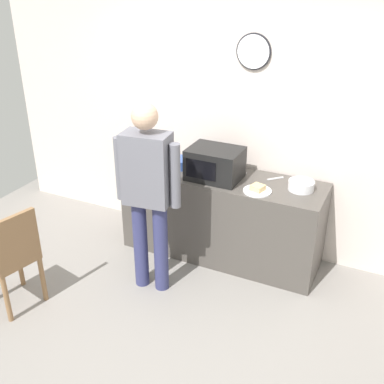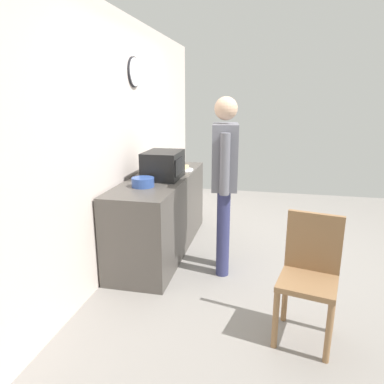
{
  "view_description": "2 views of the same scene",
  "coord_description": "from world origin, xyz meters",
  "px_view_note": "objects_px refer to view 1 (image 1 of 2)",
  "views": [
    {
      "loc": [
        1.58,
        -2.65,
        2.77
      ],
      "look_at": [
        -0.11,
        0.87,
        0.84
      ],
      "focal_mm": 44.01,
      "sensor_mm": 36.0,
      "label": 1
    },
    {
      "loc": [
        -3.71,
        0.04,
        1.75
      ],
      "look_at": [
        -0.25,
        0.78,
        0.81
      ],
      "focal_mm": 33.17,
      "sensor_mm": 36.0,
      "label": 2
    }
  ],
  "objects_px": {
    "person_standing": "(148,187)",
    "wooden_chair": "(13,256)",
    "sandwich_plate": "(257,190)",
    "microwave": "(215,164)",
    "spoon_utensil": "(240,171)",
    "fork_utensil": "(275,178)",
    "cereal_bowl": "(301,185)",
    "salad_bowl": "(180,163)"
  },
  "relations": [
    {
      "from": "salad_bowl",
      "to": "cereal_bowl",
      "type": "relative_size",
      "value": 0.96
    },
    {
      "from": "spoon_utensil",
      "to": "wooden_chair",
      "type": "height_order",
      "value": "wooden_chair"
    },
    {
      "from": "microwave",
      "to": "fork_utensil",
      "type": "bearing_deg",
      "value": 23.68
    },
    {
      "from": "person_standing",
      "to": "wooden_chair",
      "type": "distance_m",
      "value": 1.29
    },
    {
      "from": "microwave",
      "to": "cereal_bowl",
      "type": "distance_m",
      "value": 0.83
    },
    {
      "from": "wooden_chair",
      "to": "person_standing",
      "type": "bearing_deg",
      "value": 39.75
    },
    {
      "from": "salad_bowl",
      "to": "wooden_chair",
      "type": "distance_m",
      "value": 1.8
    },
    {
      "from": "fork_utensil",
      "to": "person_standing",
      "type": "distance_m",
      "value": 1.28
    },
    {
      "from": "cereal_bowl",
      "to": "wooden_chair",
      "type": "distance_m",
      "value": 2.6
    },
    {
      "from": "cereal_bowl",
      "to": "salad_bowl",
      "type": "bearing_deg",
      "value": -179.33
    },
    {
      "from": "sandwich_plate",
      "to": "person_standing",
      "type": "xyz_separation_m",
      "value": [
        -0.78,
        -0.61,
        0.13
      ]
    },
    {
      "from": "microwave",
      "to": "wooden_chair",
      "type": "height_order",
      "value": "microwave"
    },
    {
      "from": "spoon_utensil",
      "to": "wooden_chair",
      "type": "xyz_separation_m",
      "value": [
        -1.38,
        -1.72,
        -0.36
      ]
    },
    {
      "from": "salad_bowl",
      "to": "person_standing",
      "type": "height_order",
      "value": "person_standing"
    },
    {
      "from": "spoon_utensil",
      "to": "person_standing",
      "type": "height_order",
      "value": "person_standing"
    },
    {
      "from": "fork_utensil",
      "to": "spoon_utensil",
      "type": "bearing_deg",
      "value": 177.58
    },
    {
      "from": "cereal_bowl",
      "to": "fork_utensil",
      "type": "bearing_deg",
      "value": 155.01
    },
    {
      "from": "fork_utensil",
      "to": "person_standing",
      "type": "bearing_deg",
      "value": -131.73
    },
    {
      "from": "sandwich_plate",
      "to": "wooden_chair",
      "type": "height_order",
      "value": "sandwich_plate"
    },
    {
      "from": "microwave",
      "to": "person_standing",
      "type": "relative_size",
      "value": 0.28
    },
    {
      "from": "wooden_chair",
      "to": "cereal_bowl",
      "type": "bearing_deg",
      "value": 37.77
    },
    {
      "from": "sandwich_plate",
      "to": "cereal_bowl",
      "type": "relative_size",
      "value": 1.1
    },
    {
      "from": "fork_utensil",
      "to": "sandwich_plate",
      "type": "bearing_deg",
      "value": -101.05
    },
    {
      "from": "microwave",
      "to": "fork_utensil",
      "type": "xyz_separation_m",
      "value": [
        0.54,
        0.23,
        -0.15
      ]
    },
    {
      "from": "sandwich_plate",
      "to": "spoon_utensil",
      "type": "bearing_deg",
      "value": 130.46
    },
    {
      "from": "salad_bowl",
      "to": "wooden_chair",
      "type": "xyz_separation_m",
      "value": [
        -0.8,
        -1.56,
        -0.41
      ]
    },
    {
      "from": "microwave",
      "to": "fork_utensil",
      "type": "distance_m",
      "value": 0.6
    },
    {
      "from": "microwave",
      "to": "spoon_utensil",
      "type": "xyz_separation_m",
      "value": [
        0.16,
        0.25,
        -0.15
      ]
    },
    {
      "from": "spoon_utensil",
      "to": "person_standing",
      "type": "distance_m",
      "value": 1.09
    },
    {
      "from": "microwave",
      "to": "person_standing",
      "type": "height_order",
      "value": "person_standing"
    },
    {
      "from": "sandwich_plate",
      "to": "salad_bowl",
      "type": "height_order",
      "value": "salad_bowl"
    },
    {
      "from": "sandwich_plate",
      "to": "fork_utensil",
      "type": "relative_size",
      "value": 1.52
    },
    {
      "from": "spoon_utensil",
      "to": "sandwich_plate",
      "type": "bearing_deg",
      "value": -49.54
    },
    {
      "from": "spoon_utensil",
      "to": "person_standing",
      "type": "relative_size",
      "value": 0.1
    },
    {
      "from": "sandwich_plate",
      "to": "fork_utensil",
      "type": "xyz_separation_m",
      "value": [
        0.07,
        0.34,
        -0.02
      ]
    },
    {
      "from": "sandwich_plate",
      "to": "spoon_utensil",
      "type": "xyz_separation_m",
      "value": [
        -0.31,
        0.36,
        -0.02
      ]
    },
    {
      "from": "microwave",
      "to": "cereal_bowl",
      "type": "height_order",
      "value": "microwave"
    },
    {
      "from": "person_standing",
      "to": "wooden_chair",
      "type": "relative_size",
      "value": 1.88
    },
    {
      "from": "sandwich_plate",
      "to": "spoon_utensil",
      "type": "relative_size",
      "value": 1.52
    },
    {
      "from": "person_standing",
      "to": "cereal_bowl",
      "type": "bearing_deg",
      "value": 36.09
    },
    {
      "from": "spoon_utensil",
      "to": "person_standing",
      "type": "xyz_separation_m",
      "value": [
        -0.48,
        -0.97,
        0.15
      ]
    },
    {
      "from": "salad_bowl",
      "to": "wooden_chair",
      "type": "bearing_deg",
      "value": -117.17
    }
  ]
}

